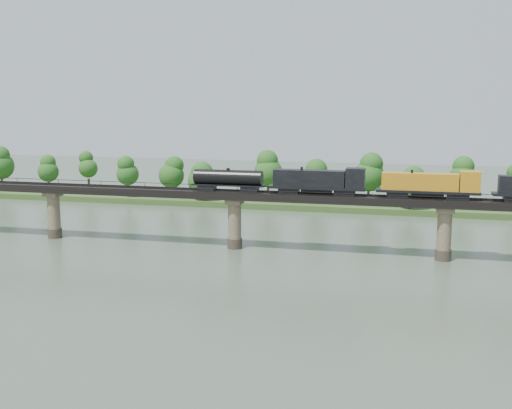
# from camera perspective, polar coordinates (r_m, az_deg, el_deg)

# --- Properties ---
(ground) EXTENTS (400.00, 400.00, 0.00)m
(ground) POSITION_cam_1_polar(r_m,az_deg,el_deg) (100.84, -6.53, -7.75)
(ground) COLOR #3C4A3A
(ground) RESTS_ON ground
(far_bank) EXTENTS (300.00, 24.00, 1.60)m
(far_bank) POSITION_cam_1_polar(r_m,az_deg,el_deg) (180.74, 2.80, 0.34)
(far_bank) COLOR #2F4C1E
(far_bank) RESTS_ON ground
(bridge) EXTENTS (236.00, 30.00, 11.50)m
(bridge) POSITION_cam_1_polar(r_m,az_deg,el_deg) (127.19, -1.91, -1.49)
(bridge) COLOR #473A2D
(bridge) RESTS_ON ground
(bridge_superstructure) EXTENTS (220.00, 4.90, 0.75)m
(bridge_superstructure) POSITION_cam_1_polar(r_m,az_deg,el_deg) (126.11, -1.92, 1.33)
(bridge_superstructure) COLOR black
(bridge_superstructure) RESTS_ON bridge
(far_treeline) EXTENTS (289.06, 17.54, 13.60)m
(far_treeline) POSITION_cam_1_polar(r_m,az_deg,el_deg) (177.01, -0.06, 2.78)
(far_treeline) COLOR #382619
(far_treeline) RESTS_ON far_bank
(freight_train) EXTENTS (74.97, 2.92, 5.16)m
(freight_train) POSITION_cam_1_polar(r_m,az_deg,el_deg) (121.26, 11.88, 1.83)
(freight_train) COLOR black
(freight_train) RESTS_ON bridge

